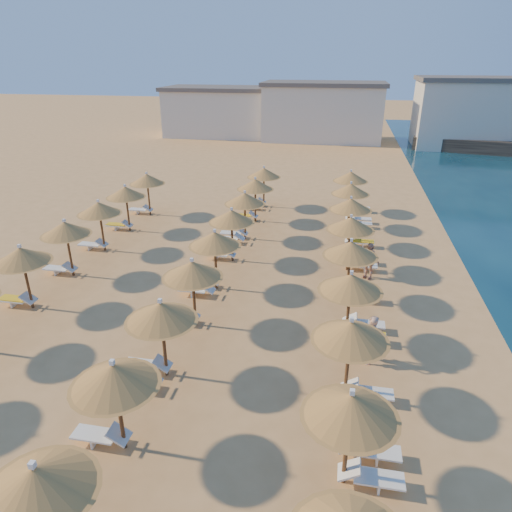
% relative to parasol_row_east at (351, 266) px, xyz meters
% --- Properties ---
extents(ground, '(220.00, 220.00, 0.00)m').
position_rel_parasol_row_east_xyz_m(ground, '(-3.79, -1.07, -2.51)').
color(ground, tan).
rests_on(ground, ground).
extents(hotel_blocks, '(48.36, 11.60, 8.10)m').
position_rel_parasol_row_east_xyz_m(hotel_blocks, '(-0.78, 45.10, 1.19)').
color(hotel_blocks, beige).
rests_on(hotel_blocks, ground).
extents(parasol_row_east, '(2.47, 32.42, 3.05)m').
position_rel_parasol_row_east_xyz_m(parasol_row_east, '(0.00, 0.00, 0.00)').
color(parasol_row_east, brown).
rests_on(parasol_row_east, ground).
extents(parasol_row_west, '(2.47, 32.42, 3.05)m').
position_rel_parasol_row_east_xyz_m(parasol_row_west, '(-6.19, 0.00, 0.00)').
color(parasol_row_west, brown).
rests_on(parasol_row_west, ground).
extents(parasol_row_inland, '(2.47, 22.44, 3.05)m').
position_rel_parasol_row_east_xyz_m(parasol_row_inland, '(-13.79, 1.66, -0.00)').
color(parasol_row_inland, brown).
rests_on(parasol_row_inland, ground).
extents(loungers, '(16.89, 30.51, 0.66)m').
position_rel_parasol_row_east_xyz_m(loungers, '(-5.33, 0.19, -2.17)').
color(loungers, white).
rests_on(loungers, ground).
extents(beachgoer_c, '(1.19, 1.02, 1.92)m').
position_rel_parasol_row_east_xyz_m(beachgoer_c, '(1.02, 4.19, -1.55)').
color(beachgoer_c, tan).
rests_on(beachgoer_c, ground).
extents(beachgoer_a, '(0.50, 0.73, 1.91)m').
position_rel_parasol_row_east_xyz_m(beachgoer_a, '(0.83, -2.91, -1.55)').
color(beachgoer_a, tan).
rests_on(beachgoer_a, ground).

